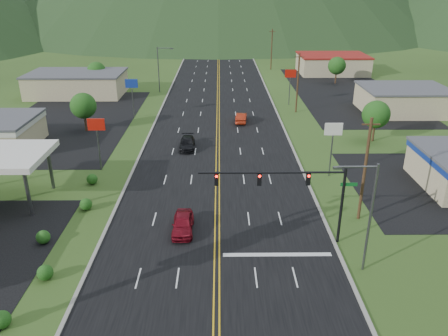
{
  "coord_description": "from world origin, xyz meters",
  "views": [
    {
      "loc": [
        0.28,
        -18.35,
        20.87
      ],
      "look_at": [
        0.66,
        19.88,
        4.5
      ],
      "focal_mm": 35.0,
      "sensor_mm": 36.0,
      "label": 1
    }
  ],
  "objects_px": {
    "streetlight_east": "(367,211)",
    "streetlight_west": "(160,67)",
    "car_dark_mid": "(187,144)",
    "car_red_near": "(183,224)",
    "traffic_signal": "(295,187)",
    "car_red_far": "(241,118)"
  },
  "relations": [
    {
      "from": "traffic_signal",
      "to": "car_dark_mid",
      "type": "bearing_deg",
      "value": 114.59
    },
    {
      "from": "car_red_near",
      "to": "traffic_signal",
      "type": "bearing_deg",
      "value": -11.15
    },
    {
      "from": "streetlight_east",
      "to": "streetlight_west",
      "type": "relative_size",
      "value": 1.0
    },
    {
      "from": "traffic_signal",
      "to": "car_red_far",
      "type": "distance_m",
      "value": 35.5
    },
    {
      "from": "car_red_far",
      "to": "traffic_signal",
      "type": "bearing_deg",
      "value": 100.18
    },
    {
      "from": "car_red_near",
      "to": "car_red_far",
      "type": "height_order",
      "value": "car_red_near"
    },
    {
      "from": "streetlight_east",
      "to": "car_red_far",
      "type": "bearing_deg",
      "value": 100.79
    },
    {
      "from": "streetlight_west",
      "to": "car_red_far",
      "type": "relative_size",
      "value": 1.93
    },
    {
      "from": "traffic_signal",
      "to": "car_dark_mid",
      "type": "height_order",
      "value": "traffic_signal"
    },
    {
      "from": "car_red_near",
      "to": "car_dark_mid",
      "type": "relative_size",
      "value": 0.94
    },
    {
      "from": "traffic_signal",
      "to": "streetlight_east",
      "type": "height_order",
      "value": "streetlight_east"
    },
    {
      "from": "traffic_signal",
      "to": "car_red_near",
      "type": "distance_m",
      "value": 10.74
    },
    {
      "from": "streetlight_east",
      "to": "car_red_near",
      "type": "relative_size",
      "value": 1.94
    },
    {
      "from": "car_red_near",
      "to": "car_red_far",
      "type": "distance_m",
      "value": 34.0
    },
    {
      "from": "streetlight_east",
      "to": "streetlight_west",
      "type": "xyz_separation_m",
      "value": [
        -22.86,
        60.0,
        0.0
      ]
    },
    {
      "from": "streetlight_west",
      "to": "car_red_far",
      "type": "xyz_separation_m",
      "value": [
        15.41,
        -20.91,
        -4.41
      ]
    },
    {
      "from": "streetlight_west",
      "to": "car_red_far",
      "type": "height_order",
      "value": "streetlight_west"
    },
    {
      "from": "traffic_signal",
      "to": "car_dark_mid",
      "type": "distance_m",
      "value": 25.91
    },
    {
      "from": "streetlight_west",
      "to": "car_dark_mid",
      "type": "xyz_separation_m",
      "value": [
        7.55,
        -32.82,
        -4.47
      ]
    },
    {
      "from": "car_dark_mid",
      "to": "car_red_far",
      "type": "height_order",
      "value": "car_red_far"
    },
    {
      "from": "traffic_signal",
      "to": "car_red_far",
      "type": "relative_size",
      "value": 2.81
    },
    {
      "from": "streetlight_east",
      "to": "car_red_near",
      "type": "height_order",
      "value": "streetlight_east"
    }
  ]
}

